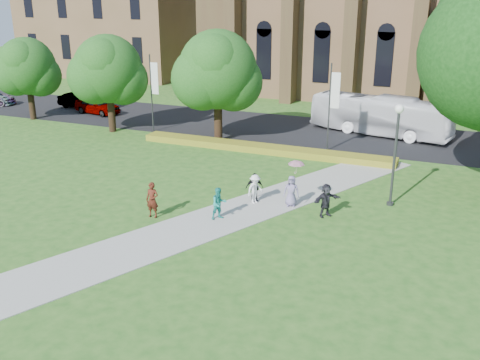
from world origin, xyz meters
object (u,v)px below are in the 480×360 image
at_px(car_1, 81,100).
at_px(pedestrian_0, 152,200).
at_px(tour_coach, 380,115).
at_px(streetlamp, 396,143).
at_px(car_0, 97,105).

relative_size(car_1, pedestrian_0, 2.65).
bearing_deg(tour_coach, pedestrian_0, 174.03).
height_order(streetlamp, car_0, streetlamp).
xyz_separation_m(car_1, pedestrian_0, (20.19, -20.07, 0.13)).
distance_m(tour_coach, pedestrian_0, 22.08).
relative_size(streetlamp, pedestrian_0, 3.00).
height_order(streetlamp, tour_coach, streetlamp).
relative_size(car_0, pedestrian_0, 2.58).
xyz_separation_m(tour_coach, pedestrian_0, (-7.49, -20.77, -0.61)).
height_order(tour_coach, car_1, tour_coach).
bearing_deg(car_1, car_0, -113.90).
bearing_deg(pedestrian_0, car_0, 128.90).
relative_size(tour_coach, car_1, 2.33).
xyz_separation_m(tour_coach, car_1, (-27.68, -0.70, -0.74)).
xyz_separation_m(streetlamp, tour_coach, (-2.92, 14.63, -1.77)).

